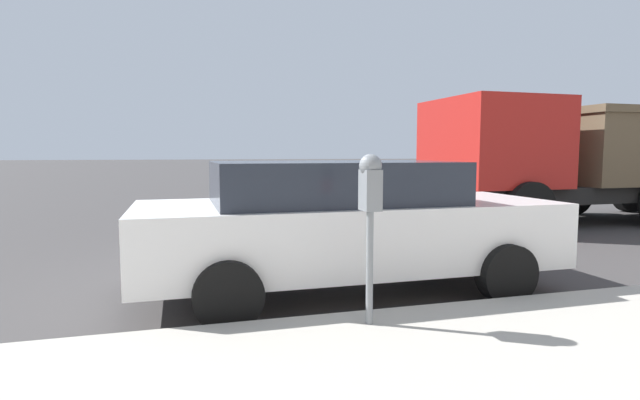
% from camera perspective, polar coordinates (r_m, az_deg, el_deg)
% --- Properties ---
extents(ground_plane, '(220.00, 220.00, 0.00)m').
position_cam_1_polar(ground_plane, '(6.69, -5.52, -8.36)').
color(ground_plane, '#3D3A3A').
extents(parking_meter, '(0.21, 0.19, 1.43)m').
position_cam_1_polar(parking_meter, '(4.15, 5.76, 0.52)').
color(parking_meter, gray).
rests_on(parking_meter, sidewalk).
extents(car_white, '(2.01, 4.69, 1.49)m').
position_cam_1_polar(car_white, '(5.67, 2.89, -2.63)').
color(car_white, silver).
rests_on(car_white, ground_plane).
extents(dump_truck, '(2.87, 7.66, 2.71)m').
position_cam_1_polar(dump_truck, '(13.07, 28.62, 4.50)').
color(dump_truck, black).
rests_on(dump_truck, ground_plane).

